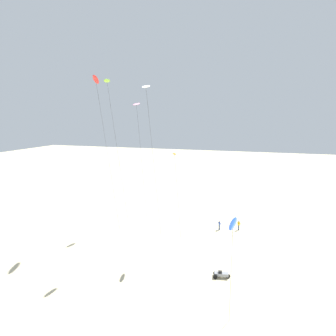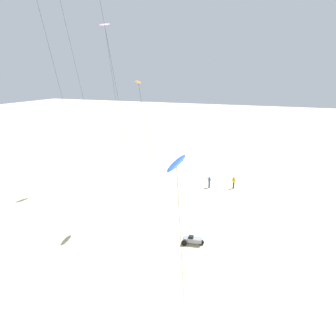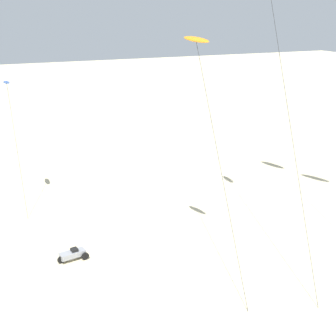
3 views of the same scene
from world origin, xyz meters
name	(u,v)px [view 3 (image 3 of 3)]	position (x,y,z in m)	size (l,w,h in m)	color
ground_plane	(118,312)	(0.00, 0.00, 0.00)	(260.00, 260.00, 0.00)	beige
kite_blue	(7,85)	(-16.91, -3.16, 10.47)	(3.48, 0.71, 11.03)	blue
kite_orange	(197,46)	(-2.77, 6.12, 14.16)	(6.91, 1.14, 14.75)	orange
beach_buggy	(73,254)	(-6.67, -0.99, 0.43)	(1.14, 2.12, 0.82)	gray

